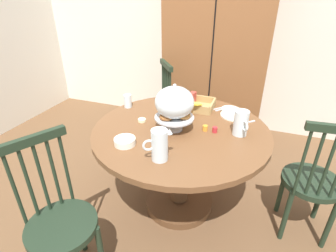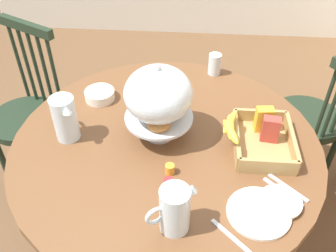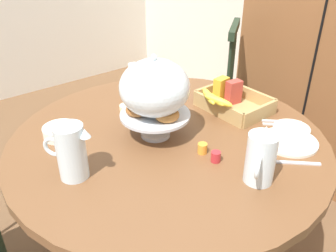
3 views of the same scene
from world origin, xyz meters
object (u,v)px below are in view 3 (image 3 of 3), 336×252
at_px(china_plate_small, 292,128).
at_px(butter_dish, 126,107).
at_px(pastry_stand_with_dome, 155,91).
at_px(dining_table, 168,175).
at_px(drinking_glass, 135,74).
at_px(cereal_bowl, 61,132).
at_px(milk_pitcher, 260,161).
at_px(cereal_basket, 230,100).
at_px(china_plate_large, 289,142).
at_px(windsor_chair_facing_door, 207,102).
at_px(orange_juice_pitcher, 72,154).

bearing_deg(china_plate_small, butter_dish, -144.97).
distance_m(pastry_stand_with_dome, china_plate_small, 0.59).
distance_m(dining_table, drinking_glass, 0.63).
xyz_separation_m(dining_table, cereal_bowl, (-0.27, -0.34, 0.22)).
bearing_deg(milk_pitcher, cereal_bowl, -149.85).
bearing_deg(dining_table, cereal_basket, 92.56).
distance_m(china_plate_small, cereal_bowl, 0.95).
bearing_deg(cereal_basket, dining_table, -87.44).
xyz_separation_m(milk_pitcher, butter_dish, (-0.72, -0.06, -0.07)).
bearing_deg(china_plate_small, cereal_bowl, -126.67).
bearing_deg(butter_dish, drinking_glass, 137.96).
distance_m(china_plate_large, china_plate_small, 0.09).
relative_size(pastry_stand_with_dome, china_plate_large, 1.56).
relative_size(dining_table, butter_dish, 21.37).
xyz_separation_m(cereal_bowl, butter_dish, (-0.04, 0.34, -0.01)).
height_order(windsor_chair_facing_door, milk_pitcher, windsor_chair_facing_door).
xyz_separation_m(windsor_chair_facing_door, orange_juice_pitcher, (0.54, -1.18, 0.38)).
height_order(pastry_stand_with_dome, cereal_bowl, pastry_stand_with_dome).
height_order(orange_juice_pitcher, milk_pitcher, orange_juice_pitcher).
bearing_deg(milk_pitcher, china_plate_large, 104.37).
bearing_deg(cereal_bowl, orange_juice_pitcher, -15.13).
relative_size(orange_juice_pitcher, cereal_bowl, 1.40).
xyz_separation_m(pastry_stand_with_dome, china_plate_small, (0.33, 0.46, -0.18)).
bearing_deg(milk_pitcher, china_plate_small, 108.06).
xyz_separation_m(pastry_stand_with_dome, milk_pitcher, (0.45, 0.09, -0.12)).
distance_m(windsor_chair_facing_door, china_plate_large, 1.02).
xyz_separation_m(cereal_basket, cereal_bowl, (-0.26, -0.72, -0.02)).
xyz_separation_m(dining_table, drinking_glass, (-0.54, 0.21, 0.25)).
distance_m(cereal_bowl, butter_dish, 0.34).
bearing_deg(cereal_basket, pastry_stand_with_dome, -93.23).
relative_size(dining_table, windsor_chair_facing_door, 1.31).
height_order(milk_pitcher, china_plate_small, milk_pitcher).
distance_m(dining_table, butter_dish, 0.37).
distance_m(dining_table, pastry_stand_with_dome, 0.40).
xyz_separation_m(orange_juice_pitcher, china_plate_small, (0.29, 0.83, -0.07)).
bearing_deg(dining_table, drinking_glass, 159.17).
xyz_separation_m(china_plate_small, butter_dish, (-0.60, -0.42, -0.01)).
height_order(china_plate_large, butter_dish, butter_dish).
relative_size(pastry_stand_with_dome, drinking_glass, 3.13).
bearing_deg(china_plate_large, dining_table, -134.32).
relative_size(cereal_basket, drinking_glass, 2.87).
distance_m(china_plate_small, butter_dish, 0.74).
distance_m(windsor_chair_facing_door, cereal_bowl, 1.18).
relative_size(pastry_stand_with_dome, cereal_basket, 1.09).
bearing_deg(pastry_stand_with_dome, cereal_bowl, -127.59).
height_order(cereal_basket, butter_dish, cereal_basket).
xyz_separation_m(pastry_stand_with_dome, cereal_bowl, (-0.23, -0.30, -0.18)).
distance_m(orange_juice_pitcher, milk_pitcher, 0.62).
relative_size(pastry_stand_with_dome, butter_dish, 5.73).
bearing_deg(cereal_basket, drinking_glass, -161.56).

